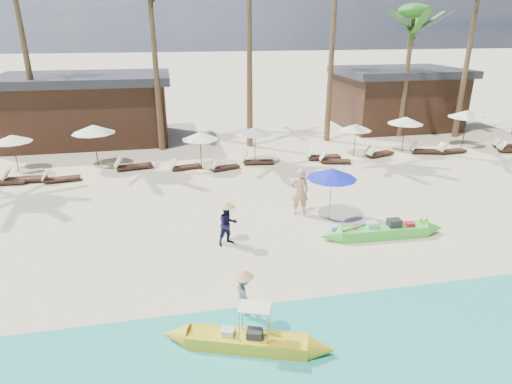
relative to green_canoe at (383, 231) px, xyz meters
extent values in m
plane|color=beige|center=(-4.56, -0.63, -0.23)|extent=(240.00, 240.00, 0.00)
cube|color=tan|center=(-4.56, -5.63, -0.22)|extent=(240.00, 4.50, 0.01)
cube|color=#47CF3F|center=(0.00, 0.00, -0.03)|extent=(3.32, 0.83, 0.40)
cube|color=white|center=(0.00, 0.00, -0.01)|extent=(2.86, 0.62, 0.18)
cube|color=#262628|center=(0.42, -0.02, 0.26)|extent=(0.48, 0.38, 0.36)
cube|color=silver|center=(-0.41, 0.07, 0.23)|extent=(0.38, 0.33, 0.29)
cube|color=red|center=(0.98, -0.10, 0.20)|extent=(0.32, 0.27, 0.23)
cylinder|color=red|center=(-1.04, 0.10, 0.13)|extent=(0.23, 0.23, 0.09)
cylinder|color=#262628|center=(-1.30, 0.00, 0.12)|extent=(0.21, 0.21, 0.08)
sphere|color=tan|center=(-1.61, 0.07, 0.17)|extent=(0.19, 0.19, 0.19)
cylinder|color=gold|center=(1.51, 0.02, 0.17)|extent=(0.15, 0.15, 0.19)
cylinder|color=gold|center=(1.72, 0.01, 0.17)|extent=(0.15, 0.15, 0.19)
cube|color=gold|center=(-5.87, -4.72, -0.05)|extent=(2.94, 1.53, 0.35)
cube|color=white|center=(-5.87, -4.72, -0.03)|extent=(2.50, 1.24, 0.16)
cube|color=#262628|center=(-5.70, -4.78, 0.18)|extent=(0.44, 0.40, 0.27)
cube|color=silver|center=(-6.30, -4.57, 0.16)|extent=(0.36, 0.34, 0.24)
cube|color=white|center=(-5.70, -4.78, 0.97)|extent=(0.86, 0.72, 0.03)
imported|color=#DDA977|center=(-2.39, 2.58, 0.75)|extent=(0.76, 0.55, 1.95)
imported|color=#131434|center=(-5.59, 0.57, 0.52)|extent=(0.87, 0.77, 1.49)
imported|color=gray|center=(-5.73, -3.48, 0.49)|extent=(0.56, 0.77, 1.08)
cylinder|color=#99999E|center=(-1.35, 1.88, 0.80)|extent=(0.04, 0.04, 2.05)
cone|color=#141FC4|center=(-1.35, 1.88, 1.68)|extent=(1.96, 1.96, 0.40)
cylinder|color=#372116|center=(-15.35, 10.72, 0.74)|extent=(0.05, 0.05, 1.93)
cone|color=white|center=(-15.35, 10.72, 1.57)|extent=(1.93, 1.93, 0.39)
cube|color=#372116|center=(-15.21, 8.69, -0.08)|extent=(1.66, 0.64, 0.11)
cube|color=#372116|center=(-14.46, 8.86, -0.06)|extent=(1.87, 0.64, 0.13)
cube|color=white|center=(-15.28, 8.88, 0.27)|extent=(0.43, 0.61, 0.54)
cylinder|color=#372116|center=(-11.34, 10.79, 0.90)|extent=(0.06, 0.06, 2.25)
cone|color=white|center=(-11.34, 10.79, 1.87)|extent=(2.25, 2.25, 0.45)
cube|color=#372116|center=(-12.74, 8.61, -0.08)|extent=(1.73, 0.78, 0.12)
cube|color=white|center=(-13.47, 8.50, 0.22)|extent=(0.45, 0.59, 0.49)
cube|color=#372116|center=(-9.36, 9.91, -0.06)|extent=(1.94, 0.91, 0.13)
cube|color=white|center=(-10.17, 9.77, 0.27)|extent=(0.51, 0.67, 0.54)
cylinder|color=#372116|center=(-5.82, 9.39, 0.74)|extent=(0.05, 0.05, 1.93)
cone|color=white|center=(-5.82, 9.39, 1.57)|extent=(1.93, 1.93, 0.39)
cube|color=#372116|center=(-6.64, 9.37, -0.09)|extent=(1.64, 0.85, 0.11)
cube|color=white|center=(-7.31, 9.21, 0.19)|extent=(0.46, 0.57, 0.46)
cylinder|color=#372116|center=(-2.79, 9.82, 0.77)|extent=(0.05, 0.05, 1.98)
cone|color=white|center=(-2.79, 9.82, 1.62)|extent=(1.98, 1.98, 0.40)
cube|color=#372116|center=(-4.59, 8.87, -0.09)|extent=(1.62, 0.94, 0.11)
cube|color=white|center=(-5.23, 8.66, 0.18)|extent=(0.48, 0.58, 0.45)
cube|color=#372116|center=(-2.66, 9.48, -0.08)|extent=(1.73, 0.76, 0.12)
cube|color=white|center=(-3.40, 9.59, 0.22)|extent=(0.45, 0.59, 0.49)
cylinder|color=#372116|center=(3.23, 10.04, 0.69)|extent=(0.05, 0.05, 1.84)
cone|color=white|center=(3.23, 10.04, 1.48)|extent=(1.84, 1.84, 0.37)
cube|color=#372116|center=(1.21, 9.59, -0.06)|extent=(1.90, 0.73, 0.13)
cube|color=white|center=(0.40, 9.65, 0.27)|extent=(0.46, 0.63, 0.54)
cube|color=#372116|center=(1.60, 8.78, -0.08)|extent=(1.72, 0.92, 0.12)
cube|color=white|center=(0.90, 8.95, 0.21)|extent=(0.49, 0.60, 0.48)
cylinder|color=#372116|center=(6.42, 10.17, 0.82)|extent=(0.05, 0.05, 2.09)
cone|color=white|center=(6.42, 10.17, 1.72)|extent=(2.09, 2.09, 0.42)
cube|color=#372116|center=(4.69, 9.61, -0.07)|extent=(1.86, 1.09, 0.13)
cube|color=white|center=(3.94, 9.37, 0.24)|extent=(0.55, 0.67, 0.52)
cylinder|color=#372116|center=(10.79, 10.50, 0.91)|extent=(0.06, 0.06, 2.27)
cone|color=white|center=(10.79, 10.50, 1.89)|extent=(2.27, 2.27, 0.45)
cube|color=#372116|center=(7.73, 9.54, -0.06)|extent=(1.94, 1.03, 0.13)
cube|color=white|center=(6.94, 9.74, 0.26)|extent=(0.55, 0.68, 0.54)
cube|color=#372116|center=(9.24, 9.32, -0.07)|extent=(1.77, 0.70, 0.12)
cube|color=white|center=(8.48, 9.26, 0.23)|extent=(0.43, 0.59, 0.51)
cube|color=#372116|center=(13.40, 9.77, -0.09)|extent=(1.62, 0.69, 0.11)
cube|color=white|center=(12.71, 9.85, 0.19)|extent=(0.41, 0.55, 0.46)
cube|color=white|center=(12.30, 8.91, 0.24)|extent=(0.52, 0.65, 0.51)
cone|color=brown|center=(-15.00, 14.45, 5.22)|extent=(0.40, 0.40, 10.89)
cone|color=brown|center=(-7.91, 13.64, 4.81)|extent=(0.40, 0.40, 10.08)
cone|color=brown|center=(-2.41, 13.38, 5.40)|extent=(0.40, 0.40, 11.26)
cone|color=brown|center=(2.89, 13.75, 6.35)|extent=(0.40, 0.40, 13.16)
cone|color=brown|center=(8.28, 13.89, 3.81)|extent=(0.40, 0.40, 8.07)
ellipsoid|color=#25691A|center=(8.28, 13.89, 7.85)|extent=(2.08, 2.08, 0.88)
cone|color=brown|center=(12.01, 13.05, 5.09)|extent=(0.40, 0.40, 10.64)
cube|color=#372116|center=(-12.56, 16.87, 1.67)|extent=(10.00, 6.00, 3.80)
cube|color=#2D2D33|center=(-12.56, 16.87, 3.82)|extent=(10.80, 6.60, 0.50)
cube|color=#372116|center=(9.44, 16.87, 1.67)|extent=(8.00, 6.00, 3.80)
cube|color=#2D2D33|center=(9.44, 16.87, 3.82)|extent=(8.80, 6.60, 0.50)
camera|label=1|loc=(-7.27, -12.78, 6.98)|focal=30.00mm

